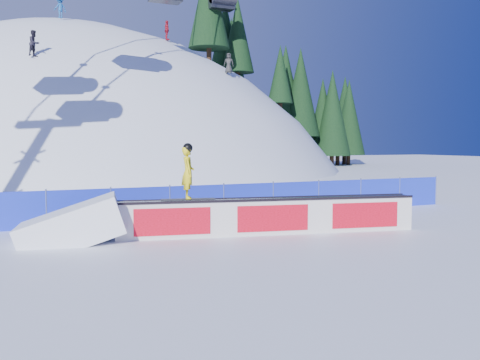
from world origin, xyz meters
name	(u,v)px	position (x,y,z in m)	size (l,w,h in m)	color
ground	(253,241)	(0.00, 0.00, 0.00)	(160.00, 160.00, 0.00)	white
snow_hill	(73,347)	(0.00, 42.00, -18.00)	(64.00, 64.00, 64.00)	white
treeline	(295,87)	(24.25, 39.50, 8.95)	(24.08, 13.06, 20.92)	#311F13
safety_fence	(197,202)	(0.00, 4.50, 0.60)	(22.05, 0.05, 1.30)	#1B31D0
rail_box	(270,216)	(0.94, 0.79, 0.53)	(8.91, 2.32, 1.07)	silver
snow_ramp	(72,242)	(-4.55, 1.86, 0.00)	(2.69, 1.79, 1.01)	white
snowboarder	(188,172)	(-1.45, 1.25, 1.86)	(1.56, 0.61, 1.60)	black
distant_skiers	(116,33)	(2.33, 29.72, 11.31)	(16.10, 11.12, 6.43)	black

